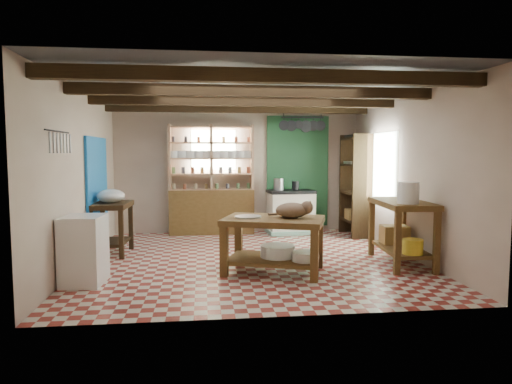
{
  "coord_description": "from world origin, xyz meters",
  "views": [
    {
      "loc": [
        -0.73,
        -6.9,
        1.65
      ],
      "look_at": [
        0.12,
        0.3,
        1.02
      ],
      "focal_mm": 32.0,
      "sensor_mm": 36.0,
      "label": 1
    }
  ],
  "objects": [
    {
      "name": "work_table",
      "position": [
        0.23,
        -0.79,
        0.38
      ],
      "size": [
        1.56,
        1.28,
        0.76
      ],
      "primitive_type": "cube",
      "rotation": [
        0.0,
        0.0,
        -0.34
      ],
      "color": "brown",
      "rests_on": "floor"
    },
    {
      "name": "stove",
      "position": [
        1.04,
        2.15,
        0.44
      ],
      "size": [
        0.95,
        0.68,
        0.89
      ],
      "primitive_type": "cube",
      "rotation": [
        0.0,
        0.0,
        0.08
      ],
      "color": "#EFE6CF",
      "rests_on": "floor"
    },
    {
      "name": "prep_table",
      "position": [
        -2.2,
        0.62,
        0.42
      ],
      "size": [
        0.61,
        0.86,
        0.84
      ],
      "primitive_type": "cube",
      "rotation": [
        0.0,
        0.0,
        -0.05
      ],
      "color": "#302011",
      "rests_on": "floor"
    },
    {
      "name": "steel_tray",
      "position": [
        -0.12,
        -0.72,
        0.77
      ],
      "size": [
        0.47,
        0.47,
        0.02
      ],
      "primitive_type": "cylinder",
      "rotation": [
        0.0,
        0.0,
        -0.34
      ],
      "color": "#9E9EA5",
      "rests_on": "work_table"
    },
    {
      "name": "green_wall_patch",
      "position": [
        1.25,
        2.47,
        1.25
      ],
      "size": [
        1.3,
        0.04,
        2.3
      ],
      "primitive_type": "cube",
      "color": "#1E4D2C",
      "rests_on": "wall_back"
    },
    {
      "name": "kettle_right",
      "position": [
        1.14,
        2.16,
        0.98
      ],
      "size": [
        0.15,
        0.15,
        0.18
      ],
      "primitive_type": "cylinder",
      "rotation": [
        0.0,
        0.0,
        0.08
      ],
      "color": "black",
      "rests_on": "stove"
    },
    {
      "name": "utensil_rail",
      "position": [
        -2.44,
        -1.2,
        1.78
      ],
      "size": [
        0.06,
        0.9,
        0.28
      ],
      "primitive_type": "cube",
      "color": "black",
      "rests_on": "wall_left"
    },
    {
      "name": "basin_large",
      "position": [
        0.3,
        -0.76,
        0.28
      ],
      "size": [
        0.61,
        0.61,
        0.17
      ],
      "primitive_type": "cylinder",
      "rotation": [
        0.0,
        0.0,
        -0.34
      ],
      "color": "white",
      "rests_on": "work_table"
    },
    {
      "name": "wall_back",
      "position": [
        0.0,
        2.5,
        1.3
      ],
      "size": [
        5.0,
        0.04,
        2.6
      ],
      "primitive_type": "cube",
      "color": "beige",
      "rests_on": "floor"
    },
    {
      "name": "wicker_basket",
      "position": [
        2.2,
        -0.25,
        0.39
      ],
      "size": [
        0.42,
        0.34,
        0.28
      ],
      "primitive_type": "cube",
      "rotation": [
        0.0,
        0.0,
        -0.08
      ],
      "color": "#A07840",
      "rests_on": "right_counter"
    },
    {
      "name": "wall_front",
      "position": [
        0.0,
        -2.5,
        1.3
      ],
      "size": [
        5.0,
        0.04,
        2.6
      ],
      "primitive_type": "cube",
      "color": "beige",
      "rests_on": "floor"
    },
    {
      "name": "blue_wall_patch",
      "position": [
        -2.47,
        0.9,
        1.1
      ],
      "size": [
        0.04,
        1.4,
        1.6
      ],
      "primitive_type": "cube",
      "color": "blue",
      "rests_on": "wall_left"
    },
    {
      "name": "wall_right",
      "position": [
        2.5,
        0.0,
        1.3
      ],
      "size": [
        0.04,
        5.0,
        2.6
      ],
      "primitive_type": "cube",
      "color": "beige",
      "rests_on": "floor"
    },
    {
      "name": "window_right",
      "position": [
        2.48,
        1.0,
        1.4
      ],
      "size": [
        0.02,
        1.3,
        1.2
      ],
      "primitive_type": "cube",
      "color": "silver",
      "rests_on": "wall_right"
    },
    {
      "name": "wall_left",
      "position": [
        -2.5,
        0.0,
        1.3
      ],
      "size": [
        0.04,
        5.0,
        2.6
      ],
      "primitive_type": "cube",
      "color": "beige",
      "rests_on": "floor"
    },
    {
      "name": "right_counter",
      "position": [
        2.18,
        -0.55,
        0.47
      ],
      "size": [
        0.76,
        1.36,
        0.94
      ],
      "primitive_type": "cube",
      "rotation": [
        0.0,
        0.0,
        -0.08
      ],
      "color": "brown",
      "rests_on": "floor"
    },
    {
      "name": "yellow_tub",
      "position": [
        2.14,
        -1.0,
        0.35
      ],
      "size": [
        0.3,
        0.3,
        0.21
      ],
      "primitive_type": "cylinder",
      "rotation": [
        0.0,
        0.0,
        -0.08
      ],
      "color": "gold",
      "rests_on": "right_counter"
    },
    {
      "name": "white_cabinet",
      "position": [
        -2.22,
        -1.06,
        0.43
      ],
      "size": [
        0.52,
        0.61,
        0.86
      ],
      "primitive_type": "cube",
      "rotation": [
        0.0,
        0.0,
        -0.07
      ],
      "color": "white",
      "rests_on": "floor"
    },
    {
      "name": "ceiling",
      "position": [
        0.0,
        0.0,
        2.6
      ],
      "size": [
        5.0,
        5.0,
        0.02
      ],
      "primitive_type": "cube",
      "color": "#4A4B50",
      "rests_on": "wall_back"
    },
    {
      "name": "window_back",
      "position": [
        -0.5,
        2.48,
        1.7
      ],
      "size": [
        0.9,
        0.02,
        0.8
      ],
      "primitive_type": "cube",
      "color": "silver",
      "rests_on": "wall_back"
    },
    {
      "name": "kettle_left",
      "position": [
        0.79,
        2.13,
        1.01
      ],
      "size": [
        0.22,
        0.22,
        0.24
      ],
      "primitive_type": "cylinder",
      "rotation": [
        0.0,
        0.0,
        0.08
      ],
      "color": "#9E9EA5",
      "rests_on": "stove"
    },
    {
      "name": "pot_rack",
      "position": [
        1.25,
        2.05,
        2.18
      ],
      "size": [
        0.86,
        0.12,
        0.36
      ],
      "primitive_type": "cube",
      "color": "black",
      "rests_on": "ceiling"
    },
    {
      "name": "cat",
      "position": [
        0.48,
        -0.82,
        0.86
      ],
      "size": [
        0.51,
        0.42,
        0.21
      ],
      "primitive_type": "ellipsoid",
      "rotation": [
        0.0,
        0.0,
        -0.16
      ],
      "color": "#8F6E53",
      "rests_on": "work_table"
    },
    {
      "name": "ceiling_beams",
      "position": [
        0.0,
        0.0,
        2.48
      ],
      "size": [
        5.0,
        3.8,
        0.15
      ],
      "primitive_type": "cube",
      "color": "#302011",
      "rests_on": "ceiling"
    },
    {
      "name": "white_bucket",
      "position": [
        2.1,
        -0.9,
        1.09
      ],
      "size": [
        0.32,
        0.32,
        0.3
      ],
      "primitive_type": "cylinder",
      "rotation": [
        0.0,
        0.0,
        -0.08
      ],
      "color": "white",
      "rests_on": "right_counter"
    },
    {
      "name": "basin_small",
      "position": [
        0.62,
        -1.03,
        0.26
      ],
      "size": [
        0.46,
        0.46,
        0.13
      ],
      "primitive_type": "cylinder",
      "rotation": [
        0.0,
        0.0,
        -0.34
      ],
      "color": "white",
      "rests_on": "work_table"
    },
    {
      "name": "enamel_bowl",
      "position": [
        -2.2,
        0.62,
        0.95
      ],
      "size": [
        0.46,
        0.46,
        0.22
      ],
      "primitive_type": "ellipsoid",
      "rotation": [
        0.0,
        0.0,
        -0.05
      ],
      "color": "white",
      "rests_on": "prep_table"
    },
    {
      "name": "shelving_unit",
      "position": [
        -0.55,
        2.31,
        1.1
      ],
      "size": [
        1.7,
        0.34,
        2.2
      ],
      "primitive_type": "cube",
      "color": "tan",
      "rests_on": "floor"
    },
    {
      "name": "floor",
      "position": [
        0.0,
        0.0,
        -0.01
      ],
      "size": [
        5.0,
        5.0,
        0.02
      ],
      "primitive_type": "cube",
      "color": "maroon",
      "rests_on": "ground"
    },
    {
      "name": "tall_rack",
      "position": [
        2.28,
        1.8,
        1.0
      ],
      "size": [
        0.4,
        0.86,
        2.0
      ],
      "primitive_type": "cube",
      "color": "#302011",
      "rests_on": "floor"
    }
  ]
}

